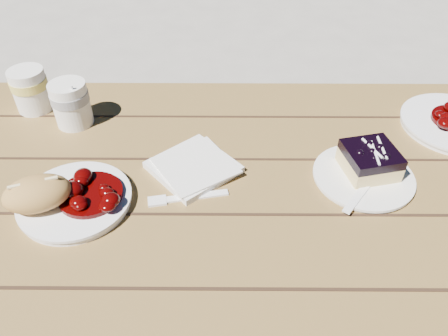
{
  "coord_description": "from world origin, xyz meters",
  "views": [
    {
      "loc": [
        0.15,
        -0.63,
        1.35
      ],
      "look_at": [
        0.15,
        -0.02,
        0.81
      ],
      "focal_mm": 35.0,
      "sensor_mm": 36.0,
      "label": 1
    }
  ],
  "objects_px": {
    "picnic_table": "(159,237)",
    "blueberry_cake": "(370,160)",
    "dessert_plate": "(363,177)",
    "second_cup": "(31,90)",
    "coffee_cup": "(71,104)",
    "main_plate": "(75,201)",
    "bread_roll": "(37,194)"
  },
  "relations": [
    {
      "from": "bread_roll",
      "to": "second_cup",
      "type": "relative_size",
      "value": 1.16
    },
    {
      "from": "picnic_table",
      "to": "dessert_plate",
      "type": "xyz_separation_m",
      "value": [
        0.43,
        0.02,
        0.17
      ]
    },
    {
      "from": "dessert_plate",
      "to": "second_cup",
      "type": "bearing_deg",
      "value": 161.2
    },
    {
      "from": "picnic_table",
      "to": "dessert_plate",
      "type": "height_order",
      "value": "dessert_plate"
    },
    {
      "from": "bread_roll",
      "to": "dessert_plate",
      "type": "distance_m",
      "value": 0.63
    },
    {
      "from": "main_plate",
      "to": "blueberry_cake",
      "type": "distance_m",
      "value": 0.58
    },
    {
      "from": "picnic_table",
      "to": "blueberry_cake",
      "type": "distance_m",
      "value": 0.48
    },
    {
      "from": "dessert_plate",
      "to": "second_cup",
      "type": "relative_size",
      "value": 1.87
    },
    {
      "from": "picnic_table",
      "to": "main_plate",
      "type": "height_order",
      "value": "main_plate"
    },
    {
      "from": "picnic_table",
      "to": "main_plate",
      "type": "distance_m",
      "value": 0.22
    },
    {
      "from": "bread_roll",
      "to": "coffee_cup",
      "type": "relative_size",
      "value": 1.16
    },
    {
      "from": "main_plate",
      "to": "bread_roll",
      "type": "height_order",
      "value": "bread_roll"
    },
    {
      "from": "picnic_table",
      "to": "main_plate",
      "type": "relative_size",
      "value": 9.7
    },
    {
      "from": "main_plate",
      "to": "blueberry_cake",
      "type": "bearing_deg",
      "value": 8.94
    },
    {
      "from": "blueberry_cake",
      "to": "coffee_cup",
      "type": "distance_m",
      "value": 0.67
    },
    {
      "from": "main_plate",
      "to": "blueberry_cake",
      "type": "height_order",
      "value": "blueberry_cake"
    },
    {
      "from": "main_plate",
      "to": "blueberry_cake",
      "type": "relative_size",
      "value": 1.75
    },
    {
      "from": "picnic_table",
      "to": "coffee_cup",
      "type": "relative_size",
      "value": 19.17
    },
    {
      "from": "coffee_cup",
      "to": "bread_roll",
      "type": "bearing_deg",
      "value": -86.91
    },
    {
      "from": "picnic_table",
      "to": "bread_roll",
      "type": "height_order",
      "value": "bread_roll"
    },
    {
      "from": "dessert_plate",
      "to": "blueberry_cake",
      "type": "distance_m",
      "value": 0.04
    },
    {
      "from": "dessert_plate",
      "to": "main_plate",
      "type": "bearing_deg",
      "value": -172.4
    },
    {
      "from": "coffee_cup",
      "to": "blueberry_cake",
      "type": "bearing_deg",
      "value": -15.52
    },
    {
      "from": "main_plate",
      "to": "second_cup",
      "type": "relative_size",
      "value": 1.98
    },
    {
      "from": "dessert_plate",
      "to": "second_cup",
      "type": "xyz_separation_m",
      "value": [
        -0.75,
        0.25,
        0.05
      ]
    },
    {
      "from": "dessert_plate",
      "to": "blueberry_cake",
      "type": "height_order",
      "value": "blueberry_cake"
    },
    {
      "from": "blueberry_cake",
      "to": "second_cup",
      "type": "relative_size",
      "value": 1.13
    },
    {
      "from": "picnic_table",
      "to": "blueberry_cake",
      "type": "height_order",
      "value": "blueberry_cake"
    },
    {
      "from": "second_cup",
      "to": "bread_roll",
      "type": "bearing_deg",
      "value": -69.66
    },
    {
      "from": "bread_roll",
      "to": "coffee_cup",
      "type": "xyz_separation_m",
      "value": [
        -0.02,
        0.29,
        0.01
      ]
    },
    {
      "from": "main_plate",
      "to": "dessert_plate",
      "type": "bearing_deg",
      "value": 7.6
    },
    {
      "from": "picnic_table",
      "to": "blueberry_cake",
      "type": "xyz_separation_m",
      "value": [
        0.44,
        0.04,
        0.2
      ]
    }
  ]
}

